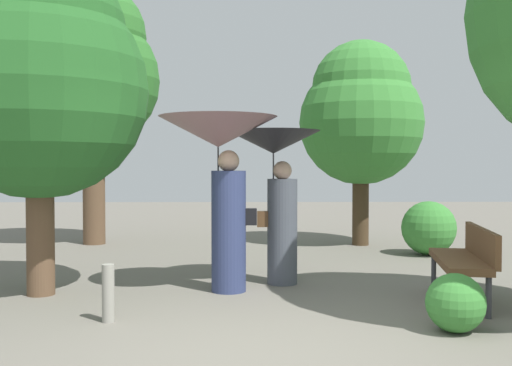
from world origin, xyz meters
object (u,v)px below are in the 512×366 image
(tree_mid_left, at_px, (93,67))
(tree_near_left, at_px, (39,73))
(park_bench, at_px, (466,257))
(person_right, at_px, (276,171))
(tree_near_right, at_px, (361,113))
(person_left, at_px, (221,157))
(path_marker_post, at_px, (108,293))

(tree_mid_left, bearing_deg, tree_near_left, -83.10)
(park_bench, bearing_deg, tree_near_left, -85.81)
(person_right, xyz_separation_m, tree_near_right, (1.79, 3.68, 1.08))
(park_bench, bearing_deg, person_left, -93.37)
(tree_near_right, relative_size, tree_mid_left, 0.77)
(tree_near_right, xyz_separation_m, tree_mid_left, (-5.11, 0.22, 0.89))
(person_left, xyz_separation_m, park_bench, (2.72, -0.64, -1.10))
(person_left, relative_size, path_marker_post, 3.75)
(tree_near_left, bearing_deg, park_bench, -5.62)
(tree_near_left, distance_m, tree_mid_left, 4.62)
(tree_mid_left, height_order, path_marker_post, tree_mid_left)
(tree_mid_left, xyz_separation_m, path_marker_post, (1.62, -5.73, -3.12))
(tree_near_left, xyz_separation_m, tree_near_right, (4.57, 4.29, -0.07))
(person_left, xyz_separation_m, tree_near_left, (-2.10, -0.16, 0.97))
(tree_near_left, relative_size, path_marker_post, 7.21)
(person_right, bearing_deg, person_left, 122.22)
(tree_near_left, bearing_deg, path_marker_post, -48.72)
(person_left, height_order, tree_near_right, tree_near_right)
(tree_mid_left, distance_m, path_marker_post, 6.72)
(person_left, height_order, tree_mid_left, tree_mid_left)
(person_right, distance_m, tree_near_right, 4.23)
(park_bench, bearing_deg, person_right, -108.22)
(park_bench, xyz_separation_m, tree_near_right, (-0.25, 4.76, 2.01))
(person_right, height_order, park_bench, person_right)
(park_bench, relative_size, tree_mid_left, 0.31)
(path_marker_post, bearing_deg, tree_near_left, 131.28)
(person_right, relative_size, tree_near_left, 0.49)
(park_bench, xyz_separation_m, path_marker_post, (-3.75, -0.75, -0.23))
(tree_near_left, relative_size, tree_near_right, 1.04)
(park_bench, relative_size, tree_near_left, 0.39)
(person_left, bearing_deg, tree_mid_left, 30.32)
(tree_near_left, height_order, path_marker_post, tree_near_left)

